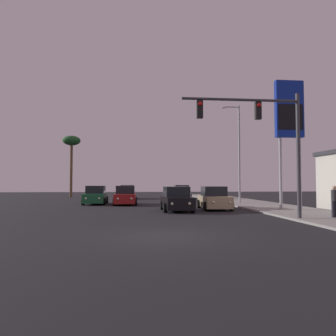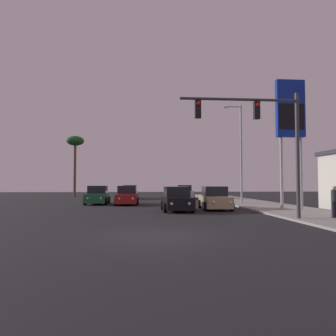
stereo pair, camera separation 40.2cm
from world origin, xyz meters
name	(u,v)px [view 1 (the left image)]	position (x,y,z in m)	size (l,w,h in m)	color
ground_plane	(163,236)	(0.00, 0.00, 0.00)	(120.00, 120.00, 0.00)	black
sidewalk_right	(287,210)	(9.50, 10.00, 0.06)	(5.00, 60.00, 0.12)	gray
car_tan	(214,199)	(4.73, 11.69, 0.76)	(2.04, 4.34, 1.68)	tan
car_red	(126,196)	(-1.89, 17.61, 0.76)	(2.04, 4.33, 1.68)	maroon
car_silver	(181,192)	(4.66, 28.25, 0.76)	(2.04, 4.33, 1.68)	#B7B7BC
car_green	(96,196)	(-4.63, 18.54, 0.76)	(2.04, 4.31, 1.68)	#195933
car_white	(127,193)	(-2.03, 28.89, 0.76)	(2.04, 4.33, 1.68)	silver
car_black	(177,200)	(1.82, 10.65, 0.76)	(2.04, 4.34, 1.68)	black
traffic_light_mast	(266,130)	(5.72, 4.34, 4.67)	(6.23, 0.36, 6.50)	#38383D
street_lamp	(238,148)	(8.38, 17.36, 5.12)	(1.74, 0.24, 9.00)	#99999E
gas_station_sign	(289,116)	(9.71, 9.88, 6.62)	(2.00, 0.42, 9.00)	#99999E
pedestrian_on_sidewalk	(334,200)	(9.42, 4.41, 1.03)	(0.34, 0.32, 1.67)	#23232D
palm_tree_far	(72,144)	(-9.79, 34.00, 7.32)	(2.40, 2.40, 8.44)	brown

